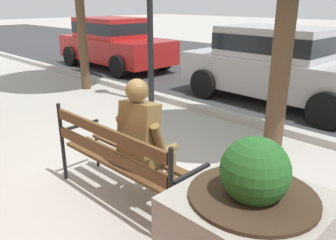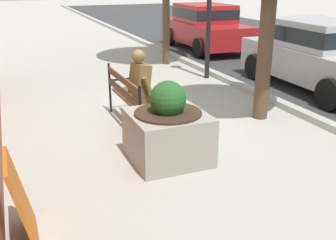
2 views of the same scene
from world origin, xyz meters
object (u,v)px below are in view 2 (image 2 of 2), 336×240
Objects in this scene: park_bench at (132,96)px; parked_car_silver at (320,53)px; bronze_statue_seated at (148,91)px; parked_car_red at (205,25)px; concrete_planter at (168,131)px; leaning_signboard at (21,200)px.

parked_car_silver is at bearing 98.58° from park_bench.
bronze_statue_seated is at bearing 43.30° from park_bench.
park_bench is 7.92m from parked_car_red.
parked_car_red and parked_car_silver have the same top height.
concrete_planter is 9.17m from parked_car_red.
park_bench is 4.75m from parked_car_silver.
parked_car_silver is (-2.23, 4.64, 0.40)m from concrete_planter.
concrete_planter is (1.30, -0.17, -0.23)m from bronze_statue_seated.
parked_car_red reaches higher than bronze_statue_seated.
bronze_statue_seated is 1.33m from concrete_planter.
parked_car_red is 1.00× the size of parked_car_silver.
bronze_statue_seated is 1.52× the size of leaning_signboard.
bronze_statue_seated is 0.33× the size of parked_car_red.
parked_car_red is at bearing 180.00° from parked_car_silver.
park_bench is 0.44× the size of parked_car_red.
leaning_signboard is at bearing -59.62° from concrete_planter.
parked_car_red is at bearing 149.59° from concrete_planter.
parked_car_silver is 7.48m from leaning_signboard.
park_bench is 3.34m from leaning_signboard.
parked_car_red is 11.26m from leaning_signboard.
parked_car_silver is (-0.93, 4.47, 0.17)m from bronze_statue_seated.
parked_car_red is at bearing 145.91° from bronze_statue_seated.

